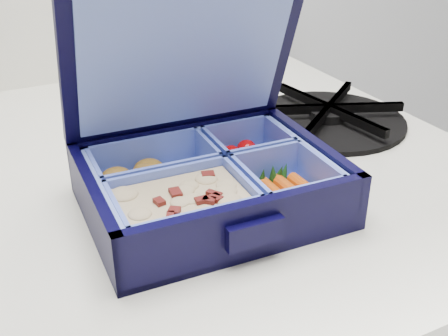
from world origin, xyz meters
TOP-DOWN VIEW (x-y plane):
  - bento_box at (0.41, 1.53)m, footprint 0.21×0.17m
  - burner_grate at (0.62, 1.63)m, footprint 0.23×0.23m
  - fork at (0.43, 1.64)m, footprint 0.07×0.20m

SIDE VIEW (x-z plane):
  - fork at x=0.43m, z-range 0.98..0.98m
  - burner_grate at x=0.62m, z-range 0.98..1.00m
  - bento_box at x=0.41m, z-range 0.98..1.03m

